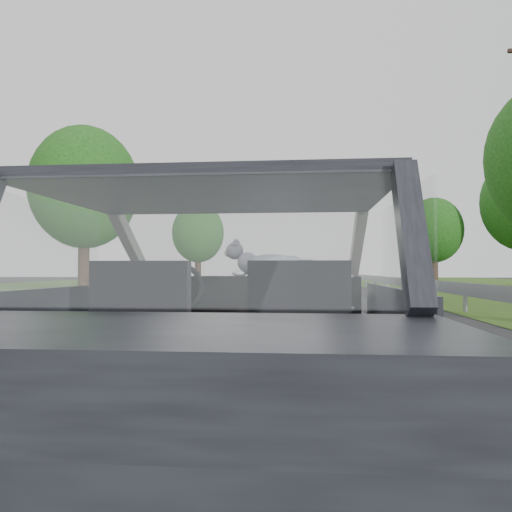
% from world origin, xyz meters
% --- Properties ---
extents(ground, '(140.00, 140.00, 0.00)m').
position_xyz_m(ground, '(0.00, 0.00, 0.00)').
color(ground, '#303031').
rests_on(ground, ground).
extents(subject_car, '(1.80, 4.00, 1.45)m').
position_xyz_m(subject_car, '(0.00, 0.00, 0.72)').
color(subject_car, black).
rests_on(subject_car, ground).
extents(dashboard, '(1.58, 0.45, 0.30)m').
position_xyz_m(dashboard, '(0.00, 0.62, 0.85)').
color(dashboard, black).
rests_on(dashboard, subject_car).
extents(driver_seat, '(0.50, 0.72, 0.42)m').
position_xyz_m(driver_seat, '(-0.40, -0.29, 0.88)').
color(driver_seat, black).
rests_on(driver_seat, subject_car).
extents(passenger_seat, '(0.50, 0.72, 0.42)m').
position_xyz_m(passenger_seat, '(0.40, -0.29, 0.88)').
color(passenger_seat, black).
rests_on(passenger_seat, subject_car).
extents(steering_wheel, '(0.36, 0.36, 0.04)m').
position_xyz_m(steering_wheel, '(-0.40, 0.33, 0.92)').
color(steering_wheel, black).
rests_on(steering_wheel, dashboard).
extents(cat, '(0.61, 0.27, 0.27)m').
position_xyz_m(cat, '(0.20, 0.58, 1.09)').
color(cat, gray).
rests_on(cat, dashboard).
extents(guardrail, '(0.05, 90.00, 0.32)m').
position_xyz_m(guardrail, '(4.30, 10.00, 0.58)').
color(guardrail, gray).
rests_on(guardrail, ground).
extents(other_car, '(2.09, 5.04, 1.64)m').
position_xyz_m(other_car, '(-0.00, 23.86, 0.82)').
color(other_car, '#A7ACBB').
rests_on(other_car, ground).
extents(highway_sign, '(0.14, 0.95, 2.37)m').
position_xyz_m(highway_sign, '(5.43, 20.96, 1.18)').
color(highway_sign, '#13602A').
rests_on(highway_sign, ground).
extents(tree_2, '(4.11, 4.11, 5.72)m').
position_xyz_m(tree_2, '(9.05, 31.25, 2.86)').
color(tree_2, '#124713').
rests_on(tree_2, ground).
extents(tree_5, '(6.39, 6.39, 7.58)m').
position_xyz_m(tree_5, '(-9.80, 19.47, 3.79)').
color(tree_5, '#124713').
rests_on(tree_5, ground).
extents(tree_6, '(4.45, 4.45, 5.98)m').
position_xyz_m(tree_6, '(-7.61, 34.44, 2.99)').
color(tree_6, '#124713').
rests_on(tree_6, ground).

